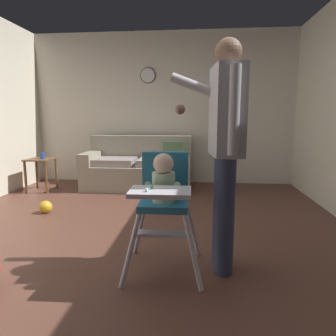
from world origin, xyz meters
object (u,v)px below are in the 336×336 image
(wall_clock, at_px, (148,75))
(adult_standing, at_px, (225,145))
(side_table, at_px, (41,167))
(couch, at_px, (139,168))
(toy_ball_second, at_px, (46,207))
(high_chair, at_px, (164,191))
(sippy_cup, at_px, (42,156))

(wall_clock, bearing_deg, adult_standing, -71.20)
(adult_standing, relative_size, side_table, 3.31)
(adult_standing, bearing_deg, couch, -72.67)
(toy_ball_second, distance_m, side_table, 1.32)
(adult_standing, xyz_separation_m, wall_clock, (-1.08, 3.18, 0.92))
(high_chair, height_order, toy_ball_second, high_chair)
(wall_clock, bearing_deg, sippy_cup, -151.60)
(wall_clock, bearing_deg, toy_ball_second, -116.39)
(couch, distance_m, toy_ball_second, 1.76)
(high_chair, xyz_separation_m, side_table, (-2.26, 2.37, -0.25))
(couch, height_order, adult_standing, adult_standing)
(toy_ball_second, xyz_separation_m, side_table, (-0.64, 1.12, 0.30))
(toy_ball_second, bearing_deg, adult_standing, -30.44)
(couch, height_order, toy_ball_second, couch)
(couch, distance_m, wall_clock, 1.64)
(wall_clock, bearing_deg, couch, -100.92)
(adult_standing, bearing_deg, sippy_cup, -47.35)
(side_table, relative_size, sippy_cup, 5.20)
(side_table, bearing_deg, couch, 13.84)
(couch, xyz_separation_m, side_table, (-1.53, -0.38, 0.05))
(adult_standing, bearing_deg, wall_clock, -77.35)
(high_chair, relative_size, sippy_cup, 9.25)
(couch, relative_size, sippy_cup, 17.67)
(high_chair, distance_m, sippy_cup, 3.25)
(side_table, xyz_separation_m, sippy_cup, (0.04, 0.00, 0.19))
(high_chair, height_order, adult_standing, adult_standing)
(adult_standing, xyz_separation_m, toy_ball_second, (-2.06, 1.21, -0.90))
(couch, distance_m, side_table, 1.57)
(adult_standing, distance_m, toy_ball_second, 2.56)
(sippy_cup, bearing_deg, toy_ball_second, -61.79)
(couch, relative_size, adult_standing, 1.03)
(adult_standing, distance_m, wall_clock, 3.49)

